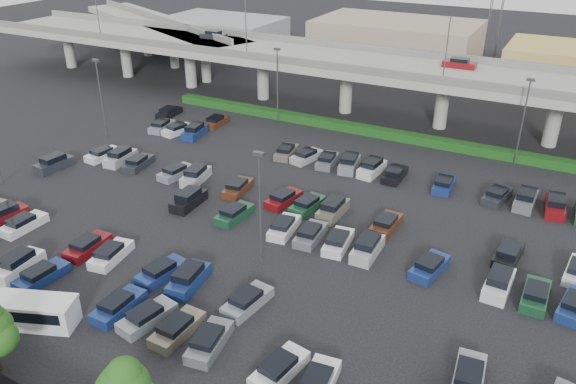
# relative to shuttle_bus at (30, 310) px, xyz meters

# --- Properties ---
(ground) EXTENTS (280.00, 280.00, 0.00)m
(ground) POSITION_rel_shuttle_bus_xyz_m (10.86, 22.53, -1.18)
(ground) COLOR black
(overpass) EXTENTS (150.00, 13.00, 15.80)m
(overpass) POSITION_rel_shuttle_bus_xyz_m (10.64, 54.53, 5.79)
(overpass) COLOR #989991
(overpass) RESTS_ON ground
(on_ramp) EXTENTS (50.93, 30.13, 8.80)m
(on_ramp) POSITION_rel_shuttle_bus_xyz_m (-41.24, 65.57, 5.68)
(on_ramp) COLOR #989991
(on_ramp) RESTS_ON ground
(hedge) EXTENTS (66.00, 1.60, 1.10)m
(hedge) POSITION_rel_shuttle_bus_xyz_m (10.86, 47.53, -0.63)
(hedge) COLOR #103A11
(hedge) RESTS_ON ground
(tree_row) EXTENTS (65.07, 3.66, 5.94)m
(tree_row) POSITION_rel_shuttle_bus_xyz_m (11.56, -4.00, 2.34)
(tree_row) COLOR #332316
(tree_row) RESTS_ON ground
(shuttle_bus) EXTENTS (7.12, 4.57, 2.17)m
(shuttle_bus) POSITION_rel_shuttle_bus_xyz_m (0.00, 0.00, 0.00)
(shuttle_bus) COLOR white
(shuttle_bus) RESTS_ON ground
(parked_cars) EXTENTS (63.14, 41.61, 1.67)m
(parked_cars) POSITION_rel_shuttle_bus_xyz_m (10.47, 19.23, -0.57)
(parked_cars) COLOR #542A16
(parked_cars) RESTS_ON ground
(light_poles) EXTENTS (66.90, 48.38, 10.30)m
(light_poles) POSITION_rel_shuttle_bus_xyz_m (6.74, 24.53, 5.06)
(light_poles) COLOR #48494D
(light_poles) RESTS_ON ground
(distant_buildings) EXTENTS (138.00, 24.00, 9.00)m
(distant_buildings) POSITION_rel_shuttle_bus_xyz_m (23.24, 84.34, 2.57)
(distant_buildings) COLOR gray
(distant_buildings) RESTS_ON ground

